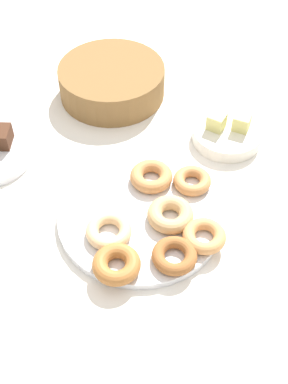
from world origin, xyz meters
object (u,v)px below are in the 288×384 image
at_px(donut_plate, 140,216).
at_px(donut_5, 192,181).
at_px(donut_0, 109,231).
at_px(brownie_far, 1,137).
at_px(donut_6, 174,256).
at_px(basket, 112,81).
at_px(donut_2, 149,176).
at_px(donut_4, 170,216).
at_px(donut_1, 204,236).
at_px(donut_3, 116,264).
at_px(melon_chunk_left, 217,121).
at_px(fruit_bowl, 227,135).
at_px(melon_chunk_right, 242,122).

relative_size(donut_plate, donut_5, 4.18).
distance_m(donut_0, brownie_far, 0.36).
height_order(donut_6, basket, basket).
distance_m(donut_2, donut_4, 0.11).
xyz_separation_m(donut_plate, donut_4, (0.06, -0.00, 0.02)).
distance_m(donut_1, donut_3, 0.17).
relative_size(donut_plate, donut_4, 3.63).
xyz_separation_m(donut_3, donut_4, (0.07, 0.13, 0.00)).
bearing_deg(melon_chunk_left, donut_6, -92.47).
height_order(donut_4, brownie_far, brownie_far).
bearing_deg(donut_0, donut_3, -62.36).
bearing_deg(fruit_bowl, donut_2, -126.50).
relative_size(donut_3, donut_5, 1.12).
xyz_separation_m(donut_plate, donut_1, (0.13, -0.03, 0.02)).
distance_m(donut_5, basket, 0.37).
bearing_deg(fruit_bowl, melon_chunk_right, 23.20).
bearing_deg(donut_3, donut_plate, 86.87).
distance_m(donut_6, brownie_far, 0.48).
relative_size(donut_0, donut_3, 1.00).
height_order(donut_plate, donut_1, donut_1).
relative_size(donut_6, brownie_far, 1.58).
distance_m(donut_3, brownie_far, 0.42).
relative_size(donut_0, melon_chunk_left, 2.42).
relative_size(donut_3, melon_chunk_right, 2.44).
bearing_deg(basket, melon_chunk_right, -14.22).
bearing_deg(donut_4, donut_1, -21.79).
distance_m(donut_plate, donut_1, 0.14).
distance_m(donut_0, melon_chunk_right, 0.40).
distance_m(basket, fruit_bowl, 0.32).
relative_size(donut_2, brownie_far, 1.67).
height_order(donut_plate, donut_3, donut_3).
bearing_deg(melon_chunk_right, donut_4, -108.88).
bearing_deg(melon_chunk_right, donut_plate, -119.21).
bearing_deg(donut_4, basket, 121.95).
distance_m(donut_0, donut_4, 0.12).
distance_m(donut_0, donut_3, 0.08).
xyz_separation_m(donut_0, basket, (-0.13, 0.43, 0.01)).
relative_size(donut_3, donut_6, 1.05).
relative_size(donut_6, basket, 0.32).
height_order(brownie_far, basket, basket).
relative_size(donut_0, donut_2, 0.99).
distance_m(donut_1, donut_4, 0.08).
bearing_deg(donut_1, donut_5, 110.33).
bearing_deg(brownie_far, donut_5, -2.12).
xyz_separation_m(donut_3, brownie_far, (-0.34, 0.25, 0.00)).
height_order(donut_2, brownie_far, brownie_far).
height_order(donut_1, fruit_bowl, donut_1).
relative_size(donut_plate, donut_0, 3.75).
distance_m(donut_1, donut_2, 0.18).
bearing_deg(donut_plate, brownie_far, 161.61).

